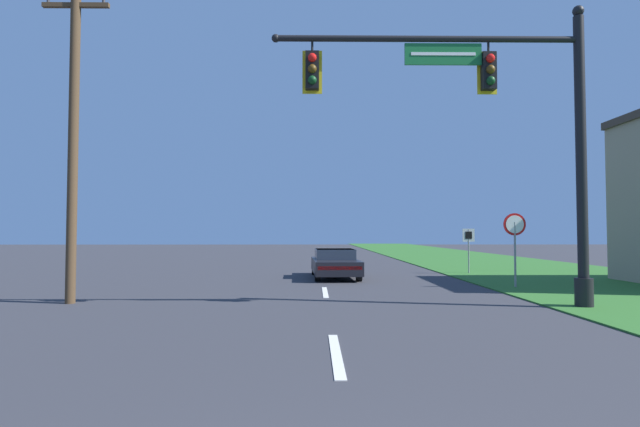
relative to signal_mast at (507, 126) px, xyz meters
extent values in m
cube|color=#2D6626|center=(5.98, 19.32, -4.56)|extent=(10.00, 110.00, 0.04)
cube|color=silver|center=(-4.52, -4.68, -4.58)|extent=(0.16, 2.80, 0.01)
cube|color=silver|center=(-4.52, 3.32, -4.58)|extent=(0.16, 2.80, 0.01)
cube|color=silver|center=(-4.52, 11.32, -4.58)|extent=(0.16, 2.80, 0.01)
cube|color=silver|center=(-4.52, 19.32, -4.58)|extent=(0.16, 2.80, 0.01)
cube|color=silver|center=(-4.52, 27.32, -4.58)|extent=(0.16, 2.80, 0.01)
cylinder|color=black|center=(1.88, 0.00, -4.19)|extent=(0.44, 0.44, 0.70)
cylinder|color=black|center=(1.88, 0.00, -0.86)|extent=(0.26, 0.26, 7.36)
sphere|color=black|center=(1.88, 0.00, 2.95)|extent=(0.28, 0.28, 0.28)
cylinder|color=black|center=(-1.98, 0.00, 2.21)|extent=(7.72, 0.16, 0.16)
sphere|color=black|center=(-5.84, 0.00, 2.21)|extent=(0.21, 0.21, 0.21)
cube|color=#196B33|center=(-1.59, 0.00, 1.82)|extent=(1.95, 0.06, 0.55)
cube|color=white|center=(-1.59, -0.03, 1.82)|extent=(1.64, 0.01, 0.08)
cylinder|color=black|center=(-4.91, 0.00, 2.04)|extent=(0.06, 0.06, 0.35)
cube|color=yellow|center=(-4.91, 0.14, 1.39)|extent=(0.50, 0.03, 1.11)
cube|color=black|center=(-4.91, 0.00, 1.39)|extent=(0.34, 0.24, 0.95)
sphere|color=red|center=(-4.91, -0.14, 1.67)|extent=(0.22, 0.22, 0.22)
sphere|color=#51380F|center=(-4.91, -0.14, 1.39)|extent=(0.22, 0.22, 0.22)
sphere|color=#0F3D19|center=(-4.91, -0.14, 1.10)|extent=(0.22, 0.22, 0.22)
cylinder|color=black|center=(-0.44, 0.00, 2.04)|extent=(0.06, 0.06, 0.35)
cube|color=yellow|center=(-0.44, 0.14, 1.39)|extent=(0.50, 0.03, 1.11)
cube|color=black|center=(-0.44, 0.00, 1.39)|extent=(0.34, 0.24, 0.95)
sphere|color=red|center=(-0.44, -0.14, 1.67)|extent=(0.22, 0.22, 0.22)
sphere|color=#51380F|center=(-0.44, -0.14, 1.39)|extent=(0.22, 0.22, 0.22)
sphere|color=#0F3D19|center=(-0.44, -0.14, 1.10)|extent=(0.22, 0.22, 0.22)
cylinder|color=black|center=(-3.27, 10.17, -4.26)|extent=(0.22, 0.64, 0.64)
cylinder|color=black|center=(-4.87, 10.10, -4.26)|extent=(0.22, 0.64, 0.64)
cylinder|color=black|center=(-3.13, 6.92, -4.26)|extent=(0.22, 0.64, 0.64)
cylinder|color=black|center=(-4.73, 6.85, -4.26)|extent=(0.22, 0.64, 0.64)
cube|color=black|center=(-4.00, 8.51, -4.08)|extent=(2.01, 4.72, 0.55)
cube|color=#283342|center=(-4.00, 8.62, -3.60)|extent=(1.68, 2.02, 0.42)
cube|color=black|center=(-4.00, 8.62, -3.42)|extent=(1.64, 1.98, 0.06)
cube|color=#B71414|center=(-3.90, 6.21, -4.02)|extent=(1.68, 0.13, 0.14)
cylinder|color=gray|center=(1.96, 4.46, -3.44)|extent=(0.07, 0.07, 2.20)
cylinder|color=red|center=(1.96, 4.46, -2.42)|extent=(0.76, 0.04, 0.76)
cylinder|color=white|center=(1.96, 4.43, -2.42)|extent=(0.61, 0.01, 0.61)
cylinder|color=gray|center=(2.25, 10.47, -3.54)|extent=(0.06, 0.06, 2.00)
cube|color=white|center=(2.25, 10.47, -2.81)|extent=(0.55, 0.04, 0.60)
cube|color=black|center=(2.25, 10.45, -2.81)|extent=(0.31, 0.01, 0.34)
cylinder|color=#4C3823|center=(-11.35, 0.95, -0.10)|extent=(0.26, 0.26, 8.96)
cube|color=#4C3823|center=(-11.35, 0.95, 3.48)|extent=(1.80, 0.12, 0.12)
cylinder|color=#333338|center=(-12.10, 0.95, 3.60)|extent=(0.08, 0.08, 0.12)
cylinder|color=#333338|center=(-10.60, 0.95, 3.60)|extent=(0.08, 0.08, 0.12)
camera|label=1|loc=(-4.85, -12.43, -2.72)|focal=28.00mm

